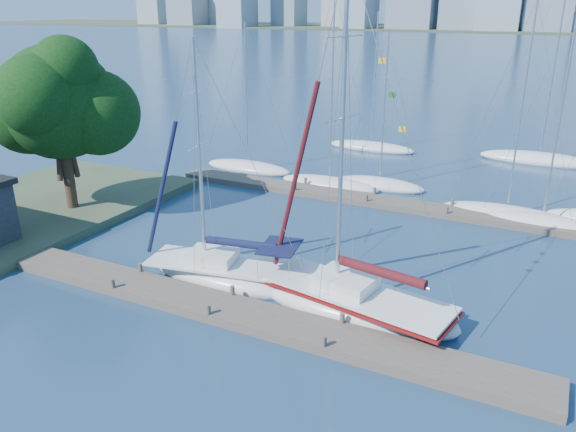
% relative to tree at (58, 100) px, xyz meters
% --- Properties ---
extents(ground, '(700.00, 700.00, 0.00)m').
position_rel_tree_xyz_m(ground, '(14.37, -5.77, -6.92)').
color(ground, '#182E4C').
rests_on(ground, ground).
extents(near_dock, '(26.00, 2.00, 0.40)m').
position_rel_tree_xyz_m(near_dock, '(14.37, -5.77, -6.72)').
color(near_dock, '#4D4339').
rests_on(near_dock, ground).
extents(far_dock, '(30.00, 1.80, 0.36)m').
position_rel_tree_xyz_m(far_dock, '(16.37, 10.23, -6.74)').
color(far_dock, '#4D4339').
rests_on(far_dock, ground).
extents(shore, '(12.00, 22.00, 0.50)m').
position_rel_tree_xyz_m(shore, '(-2.63, -2.77, -6.67)').
color(shore, '#38472D').
rests_on(shore, ground).
extents(far_shore, '(800.00, 100.00, 1.50)m').
position_rel_tree_xyz_m(far_shore, '(14.37, 314.23, -6.92)').
color(far_shore, '#38472D').
rests_on(far_shore, ground).
extents(tree, '(8.40, 7.63, 10.51)m').
position_rel_tree_xyz_m(tree, '(0.00, 0.00, 0.00)').
color(tree, '#322216').
rests_on(tree, ground).
extents(sailboat_navy, '(7.91, 3.79, 11.27)m').
position_rel_tree_xyz_m(sailboat_navy, '(12.87, -3.25, -6.01)').
color(sailboat_navy, white).
rests_on(sailboat_navy, ground).
extents(sailboat_maroon, '(8.82, 4.19, 14.29)m').
position_rel_tree_xyz_m(sailboat_maroon, '(19.38, -3.29, -5.79)').
color(sailboat_maroon, white).
rests_on(sailboat_maroon, ground).
extents(bg_boat_0, '(7.38, 2.86, 11.20)m').
position_rel_tree_xyz_m(bg_boat_0, '(4.46, 13.27, -6.67)').
color(bg_boat_0, white).
rests_on(bg_boat_0, ground).
extents(bg_boat_1, '(7.54, 3.44, 13.40)m').
position_rel_tree_xyz_m(bg_boat_1, '(11.70, 12.19, -6.66)').
color(bg_boat_1, white).
rests_on(bg_boat_1, ground).
extents(bg_boat_2, '(6.67, 3.92, 10.69)m').
position_rel_tree_xyz_m(bg_boat_2, '(14.89, 13.65, -6.68)').
color(bg_boat_2, white).
rests_on(bg_boat_2, ground).
extents(bg_boat_3, '(7.77, 4.73, 12.69)m').
position_rel_tree_xyz_m(bg_boat_3, '(23.53, 11.44, -6.68)').
color(bg_boat_3, white).
rests_on(bg_boat_3, ground).
extents(bg_boat_4, '(6.87, 3.45, 12.55)m').
position_rel_tree_xyz_m(bg_boat_4, '(25.55, 10.77, -6.66)').
color(bg_boat_4, white).
rests_on(bg_boat_4, ground).
extents(bg_boat_6, '(8.02, 2.91, 11.83)m').
position_rel_tree_xyz_m(bg_boat_6, '(10.76, 23.94, -6.68)').
color(bg_boat_6, white).
rests_on(bg_boat_6, ground).
extents(bg_boat_7, '(9.27, 2.65, 14.90)m').
position_rel_tree_xyz_m(bg_boat_7, '(24.36, 25.80, -6.62)').
color(bg_boat_7, white).
rests_on(bg_boat_7, ground).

